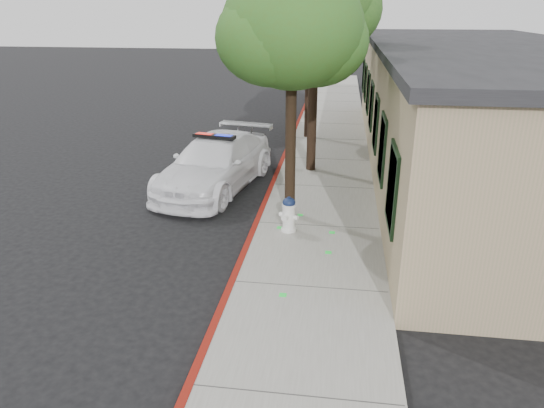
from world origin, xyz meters
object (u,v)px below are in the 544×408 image
(police_car, at_px, (215,163))
(street_tree_near, at_px, (292,34))
(street_tree_mid, at_px, (316,2))
(street_tree_far, at_px, (311,21))
(fire_hydrant, at_px, (289,214))
(clapboard_building, at_px, (479,108))

(police_car, bearing_deg, street_tree_near, -29.45)
(street_tree_mid, relative_size, street_tree_far, 1.13)
(police_car, height_order, fire_hydrant, police_car)
(clapboard_building, distance_m, police_car, 9.07)
(clapboard_building, distance_m, street_tree_near, 8.35)
(clapboard_building, xyz_separation_m, street_tree_far, (-5.95, 3.26, 2.68))
(clapboard_building, relative_size, police_car, 3.57)
(police_car, distance_m, fire_hydrant, 4.19)
(police_car, height_order, street_tree_mid, street_tree_mid)
(clapboard_building, distance_m, street_tree_far, 7.30)
(police_car, height_order, street_tree_far, street_tree_far)
(street_tree_mid, xyz_separation_m, street_tree_far, (-0.43, 4.53, -0.64))
(street_tree_near, height_order, street_tree_far, street_tree_far)
(street_tree_near, bearing_deg, clapboard_building, 42.70)
(street_tree_mid, bearing_deg, street_tree_far, 95.46)
(fire_hydrant, height_order, street_tree_mid, street_tree_mid)
(street_tree_far, bearing_deg, clapboard_building, -28.69)
(police_car, distance_m, street_tree_far, 7.96)
(clapboard_building, distance_m, fire_hydrant, 8.76)
(street_tree_mid, bearing_deg, clapboard_building, 12.98)
(police_car, distance_m, street_tree_near, 5.18)
(street_tree_near, relative_size, street_tree_mid, 0.87)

